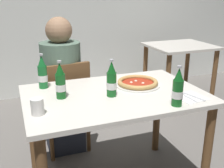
{
  "coord_description": "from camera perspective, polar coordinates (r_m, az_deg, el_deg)",
  "views": [
    {
      "loc": [
        -0.63,
        -1.61,
        1.4
      ],
      "look_at": [
        0.0,
        0.05,
        0.8
      ],
      "focal_mm": 43.96,
      "sensor_mm": 36.0,
      "label": 1
    }
  ],
  "objects": [
    {
      "name": "beer_bottle_right",
      "position": [
        1.77,
        -0.1,
        0.66
      ],
      "size": [
        0.07,
        0.07,
        0.25
      ],
      "color": "#14591E",
      "rests_on": "dining_table_main"
    },
    {
      "name": "dining_table_main",
      "position": [
        1.89,
        0.54,
        -5.17
      ],
      "size": [
        1.2,
        0.8,
        0.75
      ],
      "color": "silver",
      "rests_on": "ground_plane"
    },
    {
      "name": "beer_bottle_extra",
      "position": [
        1.98,
        -14.25,
        2.08
      ],
      "size": [
        0.07,
        0.07,
        0.25
      ],
      "color": "#196B2D",
      "rests_on": "dining_table_main"
    },
    {
      "name": "napkin_with_cutlery",
      "position": [
        1.85,
        15.94,
        -2.63
      ],
      "size": [
        0.2,
        0.2,
        0.01
      ],
      "color": "white",
      "rests_on": "dining_table_main"
    },
    {
      "name": "paper_cup",
      "position": [
        1.57,
        -15.26,
        -4.57
      ],
      "size": [
        0.07,
        0.07,
        0.09
      ],
      "primitive_type": "cylinder",
      "color": "white",
      "rests_on": "dining_table_main"
    },
    {
      "name": "beer_bottle_left",
      "position": [
        1.66,
        13.52,
        -1.06
      ],
      "size": [
        0.07,
        0.07,
        0.25
      ],
      "color": "#14591E",
      "rests_on": "dining_table_main"
    },
    {
      "name": "dining_table_background",
      "position": [
        3.68,
        13.88,
        5.48
      ],
      "size": [
        0.8,
        0.7,
        0.75
      ],
      "color": "silver",
      "rests_on": "ground_plane"
    },
    {
      "name": "beer_bottle_center",
      "position": [
        1.76,
        -10.66,
        0.29
      ],
      "size": [
        0.07,
        0.07,
        0.25
      ],
      "color": "#14591E",
      "rests_on": "dining_table_main"
    },
    {
      "name": "diner_seated",
      "position": [
        2.45,
        -10.27,
        -1.12
      ],
      "size": [
        0.34,
        0.34,
        1.21
      ],
      "color": "#2D3342",
      "rests_on": "ground_plane"
    },
    {
      "name": "chair_behind_table",
      "position": [
        2.44,
        -9.72,
        -3.72
      ],
      "size": [
        0.45,
        0.45,
        0.85
      ],
      "rotation": [
        0.0,
        0.0,
        3.26
      ],
      "color": "brown",
      "rests_on": "ground_plane"
    },
    {
      "name": "pizza_margherita_near",
      "position": [
        2.0,
        5.36,
        0.2
      ],
      "size": [
        0.32,
        0.32,
        0.04
      ],
      "color": "white",
      "rests_on": "dining_table_main"
    }
  ]
}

